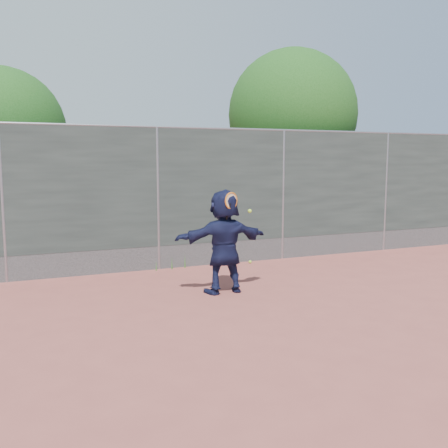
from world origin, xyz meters
name	(u,v)px	position (x,y,z in m)	size (l,w,h in m)	color
ground	(221,316)	(0.00, 0.00, 0.00)	(80.00, 80.00, 0.00)	#9E4C42
player	(224,241)	(0.56, 1.22, 0.91)	(1.69, 0.54, 1.82)	#161A3D
ball_ground	(250,262)	(2.06, 3.29, 0.03)	(0.07, 0.07, 0.07)	#B0E933
fence	(158,195)	(0.00, 3.50, 1.58)	(20.00, 0.06, 3.03)	#38423D
swing_action	(233,203)	(0.64, 1.02, 1.60)	(0.51, 0.15, 0.51)	orange
tree_right	(297,118)	(4.68, 5.75, 3.49)	(3.78, 3.60, 5.39)	#382314
tree_left	(9,134)	(-2.85, 6.55, 2.94)	(3.15, 3.00, 4.53)	#382314
weed_clump	(174,263)	(0.29, 3.38, 0.13)	(0.68, 0.07, 0.30)	#387226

